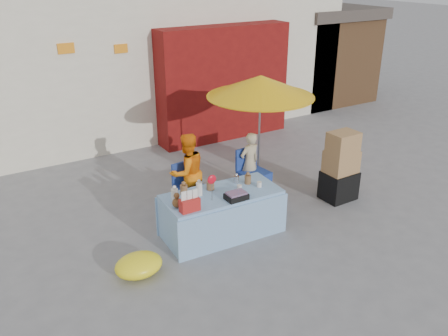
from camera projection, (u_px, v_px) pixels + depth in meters
ground at (244, 242)px, 7.14m from camera, size 80.00×80.00×0.00m
market_table at (221, 213)px, 7.24m from camera, size 1.86×0.94×1.10m
chair_left at (192, 198)px, 7.94m from camera, size 0.53×0.52×0.85m
chair_right at (253, 181)px, 8.53m from camera, size 0.53×0.52×0.85m
vendor_orange at (187, 172)px, 7.87m from camera, size 0.71×0.59×1.35m
vendor_beige at (250, 163)px, 8.51m from camera, size 0.44×0.32×1.14m
umbrella at (261, 87)px, 8.24m from camera, size 1.90×1.90×2.09m
box_stack at (340, 169)px, 8.25m from camera, size 0.57×0.47×1.25m
tarp_bundle at (139, 265)px, 6.36m from camera, size 0.80×0.72×0.29m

